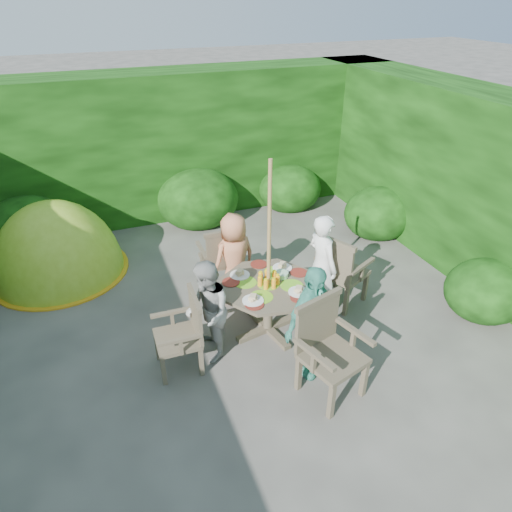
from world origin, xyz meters
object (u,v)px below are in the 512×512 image
object	(u,v)px
patio_table	(269,291)
garden_chair_front	(327,347)
child_front	(311,322)
parasol_pole	(269,254)
garden_chair_right	(340,270)
dome_tent	(62,273)
garden_chair_left	(184,332)
child_back	(234,259)
child_right	(322,265)
child_left	(208,312)
garden_chair_back	(223,257)

from	to	relation	value
patio_table	garden_chair_front	world-z (taller)	garden_chair_front
child_front	parasol_pole	bearing A→B (deg)	75.51
garden_chair_right	dome_tent	xyz separation A→B (m)	(-3.44, 2.15, -0.53)
garden_chair_left	garden_chair_front	xyz separation A→B (m)	(1.28, -0.84, 0.07)
garden_chair_right	child_back	bearing A→B (deg)	38.47
patio_table	child_right	bearing A→B (deg)	10.98
garden_chair_right	dome_tent	size ratio (longest dim) A/B	0.44
garden_chair_left	patio_table	bearing A→B (deg)	103.60
garden_chair_right	child_front	world-z (taller)	child_front
garden_chair_left	child_left	size ratio (longest dim) A/B	0.72
patio_table	garden_chair_front	size ratio (longest dim) A/B	1.36
parasol_pole	garden_chair_left	distance (m)	1.27
garden_chair_back	child_left	xyz separation A→B (m)	(-0.56, -1.23, 0.10)
garden_chair_front	child_front	bearing A→B (deg)	83.20
garden_chair_left	child_back	distance (m)	1.38
garden_chair_front	child_front	distance (m)	0.31
garden_chair_right	garden_chair_back	size ratio (longest dim) A/B	1.05
child_right	dome_tent	xyz separation A→B (m)	(-3.15, 2.18, -0.68)
garden_chair_front	parasol_pole	bearing A→B (deg)	84.39
garden_chair_back	dome_tent	distance (m)	2.53
parasol_pole	child_left	size ratio (longest dim) A/B	1.80
parasol_pole	child_left	world-z (taller)	parasol_pole
garden_chair_right	child_left	distance (m)	1.90
garden_chair_front	child_right	world-z (taller)	child_right
garden_chair_left	child_left	xyz separation A→B (m)	(0.29, 0.08, 0.14)
garden_chair_back	patio_table	bearing A→B (deg)	102.42
patio_table	garden_chair_left	bearing A→B (deg)	-168.02
parasol_pole	dome_tent	distance (m)	3.50
child_front	dome_tent	bearing A→B (deg)	103.36
child_right	child_back	size ratio (longest dim) A/B	1.09
patio_table	child_right	xyz separation A→B (m)	(0.78, 0.15, 0.10)
parasol_pole	garden_chair_back	world-z (taller)	parasol_pole
patio_table	parasol_pole	xyz separation A→B (m)	(-0.00, -0.00, 0.52)
parasol_pole	child_front	distance (m)	0.91
garden_chair_left	parasol_pole	bearing A→B (deg)	103.55
parasol_pole	garden_chair_right	distance (m)	1.24
parasol_pole	garden_chair_right	size ratio (longest dim) A/B	2.22
child_left	patio_table	bearing A→B (deg)	107.96
child_right	patio_table	bearing A→B (deg)	92.71
child_back	child_front	bearing A→B (deg)	88.01
child_right	child_front	distance (m)	1.13
patio_table	garden_chair_right	distance (m)	1.09
child_front	garden_chair_back	bearing A→B (deg)	76.00
child_right	child_back	xyz separation A→B (m)	(-0.94, 0.63, -0.05)
garden_chair_left	garden_chair_right	bearing A→B (deg)	102.53
garden_chair_back	child_back	xyz separation A→B (m)	(0.07, -0.29, 0.12)
child_right	child_left	xyz separation A→B (m)	(-1.57, -0.31, -0.07)
garden_chair_front	dome_tent	xyz separation A→B (m)	(-2.57, 3.41, -0.55)
garden_chair_left	child_right	xyz separation A→B (m)	(1.87, 0.38, 0.21)
patio_table	garden_chair_right	xyz separation A→B (m)	(1.08, 0.19, -0.05)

